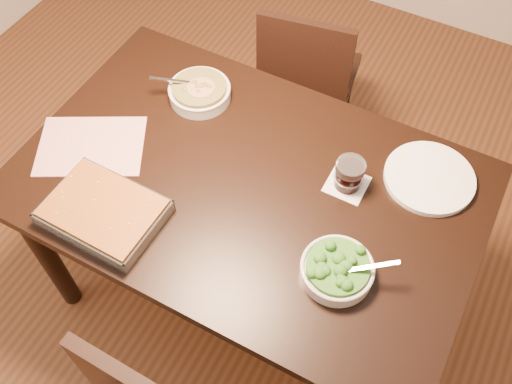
{
  "coord_description": "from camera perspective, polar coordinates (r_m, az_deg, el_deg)",
  "views": [
    {
      "loc": [
        0.5,
        -0.88,
        2.16
      ],
      "look_at": [
        0.06,
        -0.05,
        0.8
      ],
      "focal_mm": 40.0,
      "sensor_mm": 36.0,
      "label": 1
    }
  ],
  "objects": [
    {
      "name": "dinner_plate",
      "position": [
        1.81,
        16.94,
        1.37
      ],
      "size": [
        0.27,
        0.27,
        0.02
      ],
      "primitive_type": "cylinder",
      "color": "white",
      "rests_on": "table"
    },
    {
      "name": "magazine_a",
      "position": [
        1.89,
        -16.16,
        4.43
      ],
      "size": [
        0.41,
        0.37,
        0.01
      ],
      "primitive_type": "cube",
      "rotation": [
        0.0,
        0.0,
        0.5
      ],
      "color": "#AD3141",
      "rests_on": "table"
    },
    {
      "name": "ground",
      "position": [
        2.38,
        -0.65,
        -9.65
      ],
      "size": [
        4.0,
        4.0,
        0.0
      ],
      "primitive_type": "plane",
      "color": "#4B2915",
      "rests_on": "ground"
    },
    {
      "name": "chair_far",
      "position": [
        2.47,
        5.13,
        11.49
      ],
      "size": [
        0.44,
        0.44,
        0.81
      ],
      "rotation": [
        0.0,
        0.0,
        3.31
      ],
      "color": "black",
      "rests_on": "ground"
    },
    {
      "name": "broccoli_bowl",
      "position": [
        1.56,
        8.11,
        -7.69
      ],
      "size": [
        0.21,
        0.2,
        0.08
      ],
      "color": "silver",
      "rests_on": "table"
    },
    {
      "name": "table",
      "position": [
        1.81,
        -0.84,
        -0.82
      ],
      "size": [
        1.4,
        0.9,
        0.75
      ],
      "color": "black",
      "rests_on": "ground"
    },
    {
      "name": "stew_bowl",
      "position": [
        1.95,
        -5.66,
        9.98
      ],
      "size": [
        0.21,
        0.21,
        0.08
      ],
      "color": "silver",
      "rests_on": "table"
    },
    {
      "name": "wine_tumbler",
      "position": [
        1.7,
        9.3,
        1.8
      ],
      "size": [
        0.09,
        0.09,
        0.1
      ],
      "color": "black",
      "rests_on": "coaster"
    },
    {
      "name": "coaster",
      "position": [
        1.75,
        9.07,
        0.77
      ],
      "size": [
        0.12,
        0.12,
        0.0
      ],
      "primitive_type": "cube",
      "color": "white",
      "rests_on": "table"
    },
    {
      "name": "baking_dish",
      "position": [
        1.69,
        -14.95,
        -1.97
      ],
      "size": [
        0.33,
        0.25,
        0.06
      ],
      "rotation": [
        0.0,
        0.0,
        -0.02
      ],
      "color": "silver",
      "rests_on": "table"
    }
  ]
}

